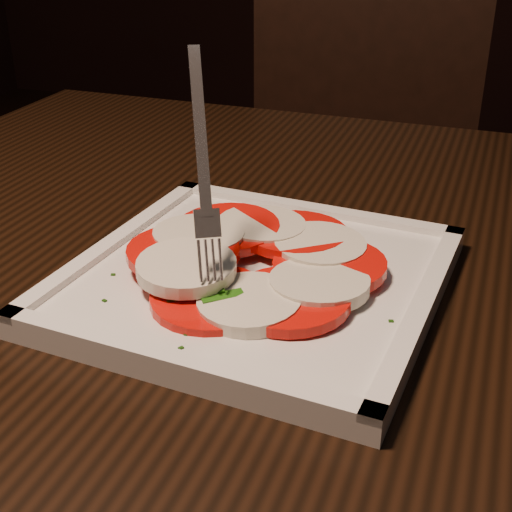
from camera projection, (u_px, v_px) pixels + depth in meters
name	position (u px, v px, depth m)	size (l,w,h in m)	color
table	(389.00, 349.00, 0.67)	(1.22, 0.83, 0.75)	black
chair	(350.00, 194.00, 1.31)	(0.43, 0.43, 0.93)	black
plate	(256.00, 281.00, 0.57)	(0.28, 0.28, 0.01)	silver
caprese_salad	(256.00, 261.00, 0.56)	(0.22, 0.24, 0.03)	red
fork	(201.00, 158.00, 0.51)	(0.03, 0.08, 0.15)	white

